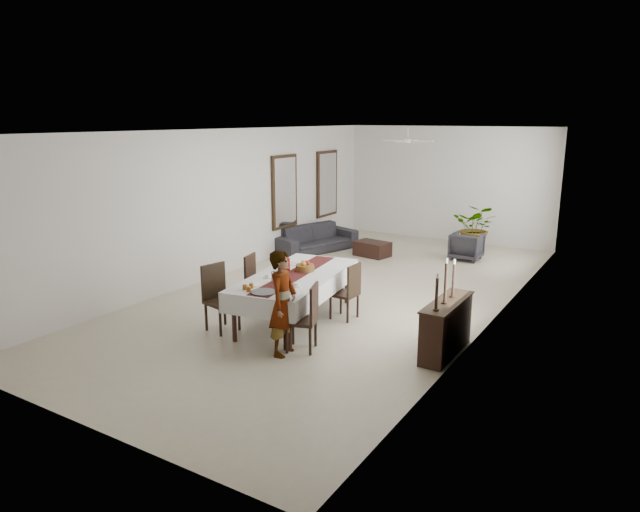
{
  "coord_description": "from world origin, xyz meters",
  "views": [
    {
      "loc": [
        5.34,
        -9.61,
        3.44
      ],
      "look_at": [
        0.22,
        -1.26,
        1.05
      ],
      "focal_mm": 32.0,
      "sensor_mm": 36.0,
      "label": 1
    }
  ],
  "objects_px": {
    "sideboard_body": "(446,328)",
    "sofa": "(315,238)",
    "red_pitcher": "(285,264)",
    "dining_table_top": "(296,277)",
    "woman": "(283,303)"
  },
  "relations": [
    {
      "from": "dining_table_top",
      "to": "sideboard_body",
      "type": "xyz_separation_m",
      "value": [
        2.7,
        -0.03,
        -0.39
      ]
    },
    {
      "from": "sideboard_body",
      "to": "sofa",
      "type": "bearing_deg",
      "value": 138.03
    },
    {
      "from": "red_pitcher",
      "to": "woman",
      "type": "height_order",
      "value": "woman"
    },
    {
      "from": "dining_table_top",
      "to": "red_pitcher",
      "type": "distance_m",
      "value": 0.35
    },
    {
      "from": "dining_table_top",
      "to": "sofa",
      "type": "xyz_separation_m",
      "value": [
        -2.52,
        4.67,
        -0.45
      ]
    },
    {
      "from": "red_pitcher",
      "to": "sofa",
      "type": "bearing_deg",
      "value": 116.06
    },
    {
      "from": "dining_table_top",
      "to": "sideboard_body",
      "type": "height_order",
      "value": "dining_table_top"
    },
    {
      "from": "sideboard_body",
      "to": "sofa",
      "type": "relative_size",
      "value": 0.57
    },
    {
      "from": "red_pitcher",
      "to": "sofa",
      "type": "relative_size",
      "value": 0.09
    },
    {
      "from": "dining_table_top",
      "to": "woman",
      "type": "height_order",
      "value": "woman"
    },
    {
      "from": "red_pitcher",
      "to": "sofa",
      "type": "height_order",
      "value": "red_pitcher"
    },
    {
      "from": "dining_table_top",
      "to": "sideboard_body",
      "type": "relative_size",
      "value": 1.98
    },
    {
      "from": "red_pitcher",
      "to": "sideboard_body",
      "type": "bearing_deg",
      "value": -2.79
    },
    {
      "from": "sofa",
      "to": "red_pitcher",
      "type": "bearing_deg",
      "value": -136.06
    },
    {
      "from": "woman",
      "to": "sideboard_body",
      "type": "xyz_separation_m",
      "value": [
        2.06,
        1.26,
        -0.39
      ]
    }
  ]
}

